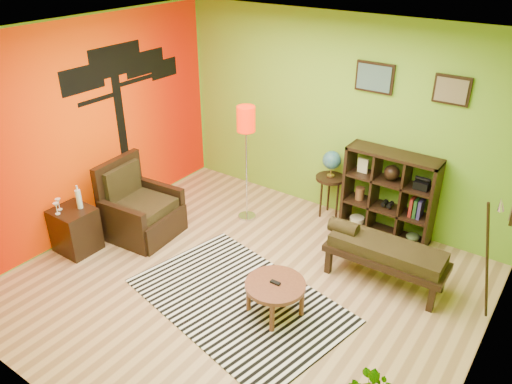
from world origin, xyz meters
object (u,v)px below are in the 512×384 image
Objects in this scene: armchair at (140,213)px; bench at (383,251)px; coffee_table at (275,287)px; globe_table at (331,168)px; cube_shelf at (390,195)px; side_cabinet at (75,229)px; floor_lamp at (246,130)px.

armchair is 0.72× the size of bench.
coffee_table is 0.65× the size of globe_table.
side_cabinet is at bearing -139.76° from cube_shelf.
coffee_table is at bearing -99.38° from cube_shelf.
floor_lamp is at bearing 172.72° from bench.
armchair is 0.62× the size of floor_lamp.
globe_table is at bearing 103.30° from coffee_table.
armchair is 2.70m from globe_table.
armchair is at bearing -163.96° from bench.
cube_shelf is (0.36, 2.18, 0.26)m from coffee_table.
cube_shelf reaches higher than armchair.
coffee_table is at bearing 9.39° from side_cabinet.
coffee_table is 2.30m from globe_table.
bench is at bearing 25.47° from side_cabinet.
bench is at bearing 16.04° from armchair.
floor_lamp is (-1.44, 1.47, 1.00)m from coffee_table.
side_cabinet is 2.55m from floor_lamp.
coffee_table is 0.72× the size of side_cabinet.
globe_table is (2.23, 2.66, 0.46)m from side_cabinet.
coffee_table is 2.22m from cube_shelf.
globe_table is (0.92, 0.74, -0.59)m from floor_lamp.
bench is at bearing -70.93° from cube_shelf.
side_cabinet reaches higher than bench.
floor_lamp reaches higher than cube_shelf.
floor_lamp reaches higher than armchair.
cube_shelf reaches higher than globe_table.
armchair is (-2.39, 0.30, -0.03)m from coffee_table.
cube_shelf is at bearing 34.36° from armchair.
floor_lamp reaches higher than coffee_table.
armchair is at bearing -129.06° from floor_lamp.
globe_table is 0.89m from cube_shelf.
armchair is 1.82m from floor_lamp.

